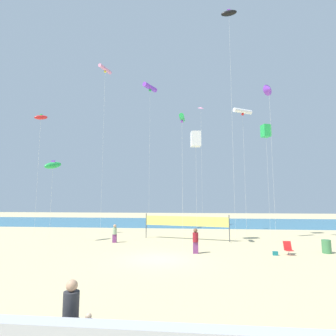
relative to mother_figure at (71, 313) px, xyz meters
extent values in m
plane|color=#D1BC89|center=(0.79, 10.43, -0.92)|extent=(120.00, 120.00, 0.00)
cube|color=teal|center=(0.79, 38.66, -0.92)|extent=(120.00, 20.00, 0.01)
cube|color=#19727A|center=(0.00, 0.00, -0.53)|extent=(0.38, 0.23, 0.79)
cylinder|color=#2D2D33|center=(0.00, 0.00, 0.19)|extent=(0.40, 0.40, 0.65)
sphere|color=tan|center=(0.00, 0.00, 0.66)|extent=(0.29, 0.29, 0.29)
cylinder|color=#7A3872|center=(0.45, 0.02, -0.32)|extent=(0.22, 0.22, 0.35)
sphere|color=beige|center=(0.45, 0.02, -0.06)|extent=(0.16, 0.16, 0.16)
cube|color=#7A3872|center=(-3.96, 16.59, -0.56)|extent=(0.34, 0.21, 0.72)
cylinder|color=#99B28C|center=(-3.96, 16.59, 0.09)|extent=(0.36, 0.36, 0.60)
sphere|color=tan|center=(-3.96, 16.59, 0.53)|extent=(0.27, 0.27, 0.27)
cube|color=#7A3872|center=(3.14, 12.51, -0.53)|extent=(0.38, 0.23, 0.79)
cylinder|color=maroon|center=(3.14, 12.51, 0.19)|extent=(0.40, 0.40, 0.65)
sphere|color=brown|center=(3.14, 12.51, 0.66)|extent=(0.29, 0.29, 0.29)
cube|color=red|center=(9.47, 12.58, -0.60)|extent=(0.52, 0.48, 0.03)
cube|color=red|center=(9.47, 12.87, -0.32)|extent=(0.52, 0.23, 0.57)
cylinder|color=silver|center=(9.47, 12.44, -0.76)|extent=(0.03, 0.03, 0.32)
cylinder|color=silver|center=(9.47, 12.72, -0.76)|extent=(0.03, 0.03, 0.32)
cylinder|color=#3F7F4C|center=(12.34, 13.52, -0.46)|extent=(0.60, 0.60, 0.93)
cylinder|color=#4C4C51|center=(-1.75, 19.89, 0.28)|extent=(0.08, 0.08, 2.40)
cylinder|color=#4C4C51|center=(6.17, 17.92, 0.28)|extent=(0.08, 0.08, 2.40)
cube|color=#EAE566|center=(2.21, 18.90, 0.80)|extent=(7.93, 1.99, 0.90)
cube|color=#19727A|center=(8.52, 12.43, -0.79)|extent=(0.33, 0.17, 0.27)
cylinder|color=silver|center=(3.98, 24.33, 6.43)|extent=(0.01, 0.01, 14.70)
pyramid|color=pink|center=(3.99, 24.30, 13.85)|extent=(0.80, 0.80, 0.40)
cylinder|color=silver|center=(7.81, 18.57, 5.20)|extent=(0.01, 0.01, 12.25)
cylinder|color=white|center=(7.81, 18.57, 11.33)|extent=(1.95, 1.33, 0.42)
sphere|color=red|center=(7.81, 18.57, 11.02)|extent=(0.25, 0.25, 0.25)
cylinder|color=silver|center=(-12.99, 18.96, 5.28)|extent=(0.01, 0.01, 12.42)
ellipsoid|color=red|center=(-12.99, 18.96, 11.49)|extent=(1.35, 1.21, 0.69)
cube|color=green|center=(-12.99, 18.96, 11.69)|extent=(0.26, 0.06, 0.33)
cylinder|color=silver|center=(-9.54, 15.72, 2.49)|extent=(0.01, 0.01, 6.83)
ellipsoid|color=green|center=(-9.54, 15.72, 5.90)|extent=(1.35, 1.79, 0.96)
cube|color=purple|center=(-9.54, 15.72, 6.15)|extent=(0.33, 0.06, 0.41)
cylinder|color=silver|center=(3.27, 17.15, 3.71)|extent=(0.01, 0.01, 9.27)
cube|color=white|center=(3.27, 17.15, 8.34)|extent=(0.98, 0.98, 1.37)
cylinder|color=silver|center=(10.69, 21.49, 4.57)|extent=(0.01, 0.01, 10.99)
cube|color=green|center=(10.69, 21.49, 10.06)|extent=(1.02, 1.02, 1.29)
cylinder|color=silver|center=(-2.76, 27.32, 8.57)|extent=(0.01, 0.01, 18.99)
cylinder|color=purple|center=(-2.76, 27.32, 18.06)|extent=(1.72, 2.49, 0.63)
sphere|color=green|center=(-2.76, 27.32, 17.65)|extent=(0.38, 0.38, 0.38)
cylinder|color=silver|center=(6.45, 16.20, 9.49)|extent=(0.01, 0.01, 20.82)
ellipsoid|color=black|center=(6.45, 16.20, 19.90)|extent=(1.49, 0.64, 0.58)
cube|color=purple|center=(6.45, 16.20, 20.11)|extent=(0.28, 0.06, 0.35)
cylinder|color=silver|center=(10.30, 18.31, 6.18)|extent=(0.01, 0.01, 14.22)
cone|color=purple|center=(10.30, 18.31, 13.29)|extent=(1.15, 0.89, 1.10)
cylinder|color=silver|center=(-7.59, 23.02, 8.89)|extent=(0.01, 0.01, 19.63)
cylinder|color=pink|center=(-7.59, 23.02, 18.70)|extent=(1.08, 2.15, 0.44)
sphere|color=yellow|center=(-7.59, 23.02, 18.38)|extent=(0.27, 0.27, 0.27)
cylinder|color=silver|center=(2.14, 14.72, 4.35)|extent=(0.01, 0.01, 10.55)
cylinder|color=green|center=(2.14, 14.72, 9.62)|extent=(0.44, 1.37, 0.39)
sphere|color=purple|center=(2.14, 14.72, 9.32)|extent=(0.24, 0.24, 0.24)
camera|label=1|loc=(3.12, -6.71, 2.81)|focal=28.31mm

